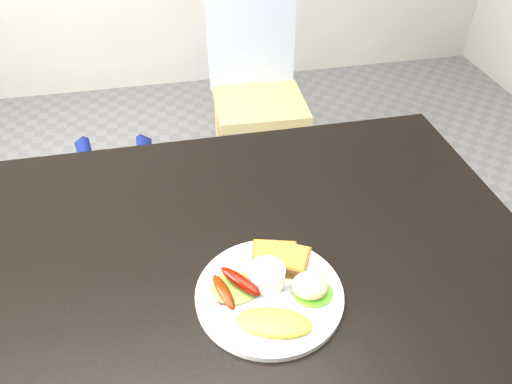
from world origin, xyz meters
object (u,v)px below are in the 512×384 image
at_px(dining_chair, 259,104).
at_px(plate, 269,295).
at_px(dining_table, 240,249).
at_px(person, 68,137).

xyz_separation_m(dining_chair, plate, (-0.24, -1.22, 0.31)).
bearing_deg(dining_chair, plate, -98.79).
height_order(dining_table, plate, plate).
bearing_deg(dining_table, person, 125.69).
relative_size(dining_chair, plate, 1.34).
bearing_deg(person, dining_chair, -140.11).
relative_size(person, plate, 5.25).
xyz_separation_m(dining_table, dining_chair, (0.27, 1.07, -0.28)).
distance_m(person, plate, 0.82).
bearing_deg(dining_table, dining_chair, 75.82).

